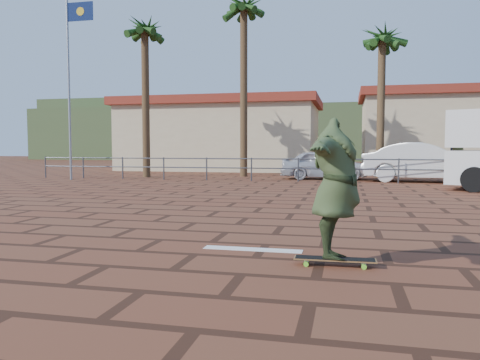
# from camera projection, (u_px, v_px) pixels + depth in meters

# --- Properties ---
(ground) EXTENTS (120.00, 120.00, 0.00)m
(ground) POSITION_uv_depth(u_px,v_px,m) (226.00, 232.00, 7.91)
(ground) COLOR brown
(ground) RESTS_ON ground
(paint_stripe) EXTENTS (1.40, 0.22, 0.01)m
(paint_stripe) POSITION_uv_depth(u_px,v_px,m) (253.00, 249.00, 6.58)
(paint_stripe) COLOR white
(paint_stripe) RESTS_ON ground
(guardrail) EXTENTS (24.06, 0.06, 1.00)m
(guardrail) POSITION_uv_depth(u_px,v_px,m) (298.00, 166.00, 19.53)
(guardrail) COLOR #47494F
(guardrail) RESTS_ON ground
(flagpole) EXTENTS (1.30, 0.10, 8.00)m
(flagpole) POSITION_uv_depth(u_px,v_px,m) (71.00, 74.00, 20.48)
(flagpole) COLOR gray
(flagpole) RESTS_ON ground
(palm_far_left) EXTENTS (2.40, 2.40, 8.25)m
(palm_far_left) POSITION_uv_depth(u_px,v_px,m) (145.00, 34.00, 22.23)
(palm_far_left) COLOR brown
(palm_far_left) RESTS_ON ground
(palm_left) EXTENTS (2.40, 2.40, 9.45)m
(palm_left) POSITION_uv_depth(u_px,v_px,m) (244.00, 13.00, 22.61)
(palm_left) COLOR brown
(palm_left) RESTS_ON ground
(palm_center) EXTENTS (2.40, 2.40, 7.75)m
(palm_center) POSITION_uv_depth(u_px,v_px,m) (382.00, 42.00, 21.76)
(palm_center) COLOR brown
(palm_center) RESTS_ON ground
(building_west) EXTENTS (12.60, 7.60, 4.50)m
(building_west) POSITION_uv_depth(u_px,v_px,m) (222.00, 134.00, 30.48)
(building_west) COLOR beige
(building_west) RESTS_ON ground
(building_east) EXTENTS (10.60, 6.60, 5.00)m
(building_east) POSITION_uv_depth(u_px,v_px,m) (446.00, 130.00, 29.29)
(building_east) COLOR beige
(building_east) RESTS_ON ground
(hill_front) EXTENTS (70.00, 18.00, 6.00)m
(hill_front) POSITION_uv_depth(u_px,v_px,m) (330.00, 134.00, 56.32)
(hill_front) COLOR #384C28
(hill_front) RESTS_ON ground
(hill_back) EXTENTS (35.00, 14.00, 8.00)m
(hill_back) POSITION_uv_depth(u_px,v_px,m) (176.00, 129.00, 66.98)
(hill_back) COLOR #384C28
(hill_back) RESTS_ON ground
(longboard) EXTENTS (0.99, 0.24, 0.10)m
(longboard) POSITION_uv_depth(u_px,v_px,m) (335.00, 260.00, 5.66)
(longboard) COLOR olive
(longboard) RESTS_ON ground
(skateboarder) EXTENTS (0.75, 2.12, 1.69)m
(skateboarder) POSITION_uv_depth(u_px,v_px,m) (336.00, 189.00, 5.60)
(skateboarder) COLOR #364626
(skateboarder) RESTS_ON longboard
(car_silver) EXTENTS (3.98, 1.83, 1.32)m
(car_silver) POSITION_uv_depth(u_px,v_px,m) (324.00, 165.00, 21.10)
(car_silver) COLOR #B8BAC0
(car_silver) RESTS_ON ground
(car_white) EXTENTS (5.14, 2.31, 1.64)m
(car_white) POSITION_uv_depth(u_px,v_px,m) (424.00, 162.00, 19.35)
(car_white) COLOR silver
(car_white) RESTS_ON ground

